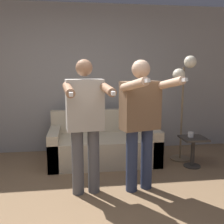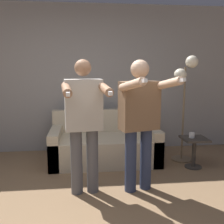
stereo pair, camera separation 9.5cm
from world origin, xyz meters
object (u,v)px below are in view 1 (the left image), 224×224
cat (88,106)px  side_table (193,146)px  person_left (85,119)px  cup (191,135)px  person_right (141,116)px  couch (104,145)px  floor_lamp (184,83)px

cat → side_table: bearing=-26.8°
person_left → cup: 1.79m
person_right → person_left: bearing=165.2°
cat → cup: cat is taller
cat → cup: bearing=-26.8°
person_right → side_table: (0.99, 0.65, -0.61)m
person_left → side_table: 1.87m
cat → cup: size_ratio=5.52×
couch → side_table: couch is taller
person_left → cup: bearing=16.5°
floor_lamp → side_table: size_ratio=3.66×
side_table → cup: (-0.04, 0.02, 0.18)m
couch → side_table: size_ratio=3.68×
side_table → person_left: bearing=-158.4°
person_right → cat: (-0.56, 1.43, -0.06)m
couch → person_left: size_ratio=1.07×
person_left → couch: bearing=67.2°
cat → side_table: size_ratio=1.00×
person_left → cat: (0.10, 1.44, -0.05)m
cup → couch: bearing=161.7°
person_left → side_table: size_ratio=3.45×
cat → cup: (1.51, -0.76, -0.37)m
person_left → person_right: (0.66, 0.00, 0.01)m
couch → person_left: person_left is taller
person_left → cup: person_left is taller
cat → side_table: cat is taller
floor_lamp → cup: size_ratio=20.18×
person_left → floor_lamp: 1.92m
couch → person_right: 1.33m
floor_lamp → cup: (0.01, -0.32, -0.76)m
cat → side_table: (1.55, -0.78, -0.54)m
couch → person_right: person_right is taller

